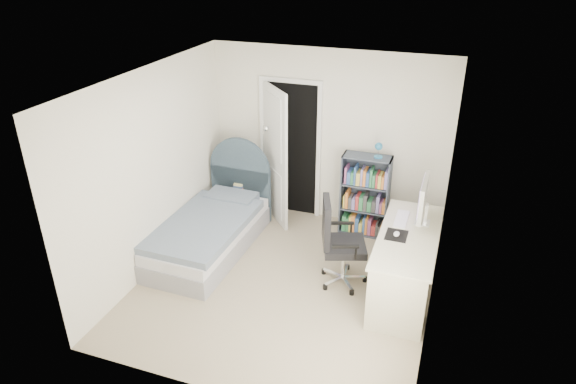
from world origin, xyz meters
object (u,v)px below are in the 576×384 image
(bookcase, at_px, (365,198))
(office_chair, at_px, (337,239))
(nightstand, at_px, (243,194))
(bed, at_px, (212,229))
(floor_lamp, at_px, (265,180))
(desk, at_px, (406,261))

(bookcase, xyz_separation_m, office_chair, (-0.08, -1.27, 0.07))
(nightstand, distance_m, bookcase, 1.82)
(bookcase, bearing_deg, bed, -150.09)
(bed, height_order, bookcase, bookcase)
(floor_lamp, relative_size, desk, 0.89)
(bookcase, bearing_deg, nightstand, -176.51)
(bed, distance_m, nightstand, 0.95)
(nightstand, height_order, office_chair, office_chair)
(bed, bearing_deg, office_chair, -6.82)
(bed, height_order, office_chair, bed)
(nightstand, height_order, bookcase, bookcase)
(desk, bearing_deg, office_chair, -175.68)
(nightstand, height_order, floor_lamp, floor_lamp)
(bookcase, height_order, office_chair, bookcase)
(bookcase, relative_size, office_chair, 1.25)
(nightstand, height_order, desk, desk)
(bookcase, distance_m, office_chair, 1.28)
(floor_lamp, height_order, office_chair, floor_lamp)
(nightstand, bearing_deg, desk, -23.39)
(bookcase, bearing_deg, floor_lamp, -179.60)
(desk, xyz_separation_m, office_chair, (-0.81, -0.06, 0.17))
(bed, distance_m, bookcase, 2.14)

